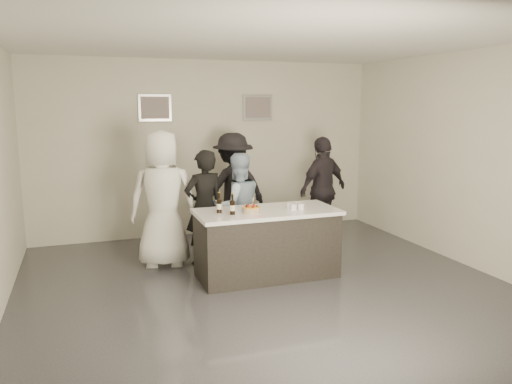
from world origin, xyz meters
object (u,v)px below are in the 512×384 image
(cake, at_px, (251,210))
(person_guest_right, at_px, (323,189))
(beer_bottle_b, at_px, (232,204))
(person_main_black, at_px, (204,208))
(person_guest_left, at_px, (163,199))
(beer_bottle_a, at_px, (219,203))
(person_guest_back, at_px, (233,188))
(bar_counter, at_px, (267,243))
(person_main_blue, at_px, (238,207))

(cake, bearing_deg, person_guest_right, 39.14)
(person_guest_right, bearing_deg, beer_bottle_b, 14.17)
(person_main_black, bearing_deg, person_guest_left, -23.57)
(beer_bottle_a, xyz_separation_m, person_guest_back, (0.70, 1.70, -0.13))
(person_main_black, bearing_deg, beer_bottle_b, 86.81)
(person_guest_back, bearing_deg, bar_counter, 76.55)
(person_guest_right, bearing_deg, person_main_blue, -5.40)
(beer_bottle_a, distance_m, person_guest_back, 1.84)
(bar_counter, bearing_deg, person_main_blue, 99.02)
(cake, bearing_deg, person_guest_left, 134.03)
(cake, distance_m, person_main_black, 0.97)
(beer_bottle_a, relative_size, beer_bottle_b, 1.00)
(beer_bottle_b, relative_size, person_main_black, 0.16)
(person_guest_back, bearing_deg, cake, 68.93)
(cake, relative_size, person_guest_left, 0.12)
(beer_bottle_b, relative_size, person_guest_left, 0.14)
(bar_counter, relative_size, person_main_blue, 1.18)
(person_guest_right, bearing_deg, cake, 17.58)
(beer_bottle_a, bearing_deg, beer_bottle_b, -47.21)
(person_main_black, xyz_separation_m, person_guest_right, (2.14, 0.53, 0.05))
(person_guest_back, bearing_deg, person_main_blue, 66.00)
(person_guest_right, bearing_deg, person_guest_left, -12.64)
(beer_bottle_a, bearing_deg, person_main_blue, 58.62)
(beer_bottle_b, bearing_deg, cake, 3.78)
(person_main_black, height_order, person_guest_back, person_guest_back)
(person_main_blue, xyz_separation_m, person_guest_right, (1.62, 0.47, 0.09))
(bar_counter, bearing_deg, person_main_black, 129.36)
(beer_bottle_a, relative_size, person_main_blue, 0.17)
(person_main_black, bearing_deg, beer_bottle_a, 78.61)
(person_guest_back, bearing_deg, beer_bottle_b, 61.61)
(person_main_blue, relative_size, person_guest_back, 0.87)
(beer_bottle_a, xyz_separation_m, person_main_black, (-0.01, 0.76, -0.21))
(beer_bottle_a, relative_size, person_guest_left, 0.14)
(bar_counter, distance_m, beer_bottle_a, 0.86)
(person_guest_left, bearing_deg, cake, 146.55)
(bar_counter, height_order, beer_bottle_a, beer_bottle_a)
(person_main_black, distance_m, person_guest_left, 0.59)
(beer_bottle_a, height_order, person_main_black, person_main_black)
(cake, height_order, beer_bottle_a, beer_bottle_a)
(bar_counter, bearing_deg, cake, -159.79)
(person_main_blue, height_order, person_guest_back, person_guest_back)
(bar_counter, height_order, person_guest_right, person_guest_right)
(person_main_blue, bearing_deg, person_guest_back, -106.65)
(bar_counter, height_order, person_guest_back, person_guest_back)
(person_guest_left, bearing_deg, beer_bottle_a, 136.10)
(person_guest_right, bearing_deg, person_main_black, -7.56)
(person_main_black, relative_size, person_main_blue, 1.04)
(beer_bottle_b, bearing_deg, bar_counter, 12.21)
(bar_counter, height_order, person_guest_left, person_guest_left)
(cake, bearing_deg, beer_bottle_b, -176.22)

